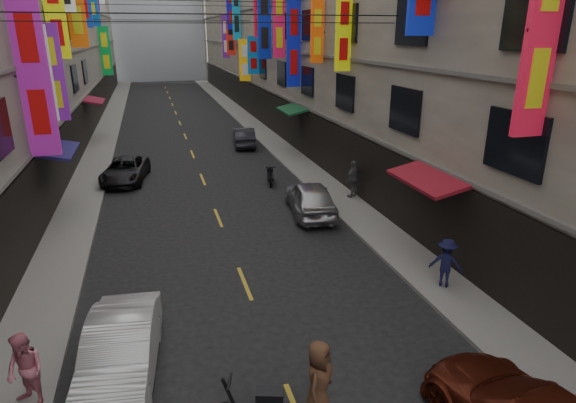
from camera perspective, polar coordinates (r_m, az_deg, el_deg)
sidewalk_left at (r=38.47m, az=-21.07°, el=6.81°), size 2.00×90.00×0.12m
sidewalk_right at (r=39.22m, az=-3.24°, el=8.29°), size 2.00×90.00×0.12m
building_row_right at (r=40.26m, az=5.48°, el=22.01°), size 10.14×90.00×19.00m
haze_block at (r=87.65m, az=-15.35°, el=21.01°), size 18.00×8.00×22.00m
shop_signage at (r=30.63m, az=-12.78°, el=21.65°), size 14.00×55.00×11.77m
street_awnings at (r=22.07m, az=-12.64°, el=6.89°), size 13.99×35.20×0.41m
overhead_cables at (r=25.69m, az=-11.30°, el=21.73°), size 14.00×38.04×1.24m
lane_markings at (r=35.46m, az=-11.70°, el=6.63°), size 0.12×80.20×0.01m
scooter_far_right at (r=25.53m, az=-2.13°, el=3.10°), size 0.63×1.79×1.14m
car_left_mid at (r=12.15m, az=-19.24°, el=-16.46°), size 1.95×4.45×1.42m
car_left_far at (r=27.29m, az=-18.71°, el=3.53°), size 2.76×4.74×1.24m
car_right_mid at (r=21.14m, az=2.66°, el=0.45°), size 2.26×4.56×1.49m
car_right_far at (r=34.23m, az=-5.25°, el=7.62°), size 1.84×4.12×1.31m
pedestrian_lfar at (r=11.90m, az=-28.66°, el=-17.23°), size 1.01×0.97×1.71m
pedestrian_rnear at (r=15.71m, az=18.24°, el=-6.91°), size 1.12×1.06×1.57m
pedestrian_rfar at (r=23.12m, az=7.77°, el=2.66°), size 1.21×1.04×1.80m
pedestrian_crossing at (r=10.48m, az=3.65°, el=-20.47°), size 1.02×1.07×1.81m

